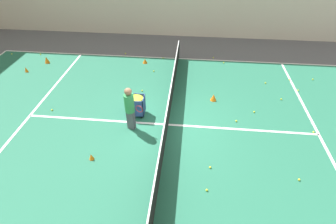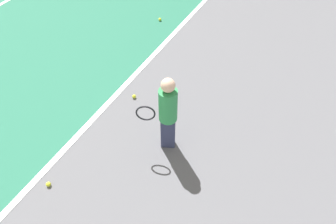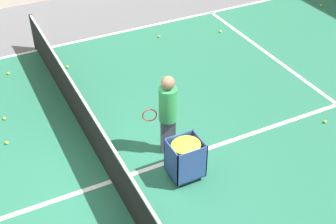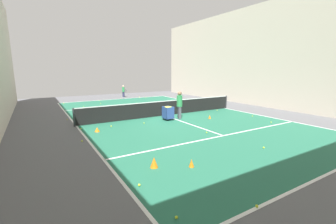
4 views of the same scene
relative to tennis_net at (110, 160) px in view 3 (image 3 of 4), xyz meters
The scene contains 16 objects.
ground_plane 0.53m from the tennis_net, ahead, with size 30.57×30.57×0.00m, color #5B5B60.
court_playing_area 0.52m from the tennis_net, ahead, with size 11.25×20.03×0.00m.
line_sideline_left 5.65m from the tennis_net, behind, with size 0.10×20.03×0.00m, color white.
line_centre_service 0.52m from the tennis_net, ahead, with size 0.10×11.01×0.00m, color white.
tennis_net is the anchor object (origin of this frame).
coach_at_net 1.44m from the tennis_net, 103.44° to the left, with size 0.44×0.71×1.75m.
ball_cart 1.37m from the tennis_net, 68.67° to the left, with size 0.54×0.61×0.86m.
training_cone_4 3.07m from the tennis_net, 130.67° to the left, with size 0.16×0.16×0.23m, color orange.
tennis_ball_11 2.54m from the tennis_net, 142.04° to the right, with size 0.07×0.07×0.07m, color yellow.
tennis_ball_12 4.83m from the tennis_net, 168.47° to the right, with size 0.07×0.07×0.07m, color yellow.
tennis_ball_14 3.20m from the tennis_net, 153.46° to the right, with size 0.07×0.07×0.07m, color yellow.
tennis_ball_19 4.41m from the tennis_net, behind, with size 0.07×0.07×0.07m, color yellow.
tennis_ball_29 9.97m from the tennis_net, 116.42° to the left, with size 0.07×0.07×0.07m, color yellow.
tennis_ball_31 6.64m from the tennis_net, 130.51° to the left, with size 0.07×0.07×0.07m, color yellow.
tennis_ball_32 4.82m from the tennis_net, 85.23° to the left, with size 0.07×0.07×0.07m, color yellow.
tennis_ball_33 5.87m from the tennis_net, 145.66° to the left, with size 0.07×0.07×0.07m, color yellow.
Camera 3 is at (6.06, -1.86, 6.19)m, focal length 50.00 mm.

